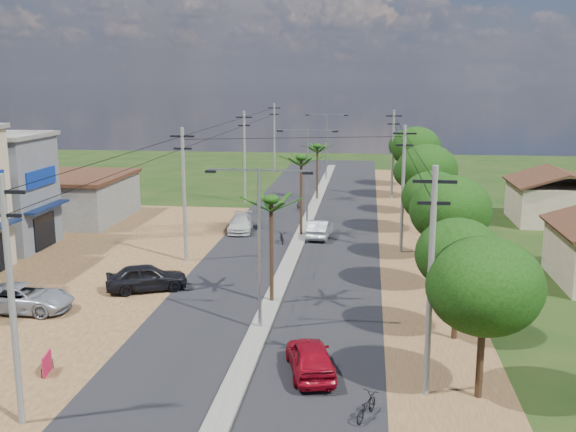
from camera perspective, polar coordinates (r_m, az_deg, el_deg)
name	(u,v)px	position (r m, az deg, el deg)	size (l,w,h in m)	color
ground	(260,330)	(33.46, -2.38, -9.63)	(160.00, 160.00, 0.00)	black
road	(294,253)	(47.62, 0.51, -3.12)	(12.00, 110.00, 0.04)	black
median	(298,242)	(50.49, 0.89, -2.18)	(1.00, 90.00, 0.18)	#605E56
dirt_lot_west	(46,273)	(45.31, -19.81, -4.59)	(18.00, 46.00, 0.04)	brown
dirt_shoulder_east	(416,256)	(47.47, 10.78, -3.38)	(5.00, 90.00, 0.03)	brown
low_shed	(65,197)	(61.51, -18.35, 1.50)	(10.40, 10.40, 3.95)	#605E56
house_east_far	(556,195)	(61.67, 21.73, 1.70)	(7.60, 7.50, 4.60)	tan
tree_east_a	(485,286)	(26.30, 16.31, -5.72)	(4.40, 4.40, 6.37)	black
tree_east_b	(458,255)	(32.08, 14.22, -3.20)	(4.00, 4.00, 5.83)	black
tree_east_c	(450,210)	(38.74, 13.58, 0.49)	(4.60, 4.60, 6.83)	black
tree_east_d	(433,198)	(45.65, 12.19, 1.53)	(4.20, 4.20, 6.13)	black
tree_east_e	(427,170)	(53.43, 11.67, 3.80)	(4.80, 4.80, 7.14)	black
tree_east_f	(414,172)	(61.47, 10.66, 3.70)	(3.80, 3.80, 5.52)	black
tree_east_g	(416,148)	(69.28, 10.78, 5.70)	(5.00, 5.00, 7.38)	black
tree_east_h	(408,146)	(77.27, 10.15, 5.86)	(4.40, 4.40, 6.52)	black
palm_median_near	(271,204)	(35.75, -1.43, 1.00)	(2.00, 2.00, 6.15)	black
palm_median_mid	(301,161)	(51.41, 1.14, 4.65)	(2.00, 2.00, 6.55)	black
palm_median_far	(317,148)	(67.32, 2.50, 5.74)	(2.00, 2.00, 5.85)	black
streetlight_near	(259,235)	(32.04, -2.45, -1.63)	(5.10, 0.18, 8.00)	gray
streetlight_mid	(307,167)	(56.48, 1.64, 4.14)	(5.10, 0.18, 8.00)	gray
streetlight_far	(326,141)	(81.27, 3.26, 6.40)	(5.10, 0.18, 8.00)	gray
utility_pole_w_a	(11,296)	(25.13, -22.38, -6.31)	(1.60, 0.24, 9.00)	#605E56
utility_pole_w_b	(184,192)	(45.05, -8.80, 2.06)	(1.60, 0.24, 9.00)	#605E56
utility_pole_w_c	(245,155)	(66.30, -3.70, 5.20)	(1.60, 0.24, 9.00)	#605E56
utility_pole_w_d	(274,137)	(86.93, -1.17, 6.73)	(1.60, 0.24, 9.00)	#605E56
utility_pole_e_a	(431,277)	(25.96, 11.97, -5.11)	(1.60, 0.24, 9.00)	#605E56
utility_pole_e_b	(403,186)	(47.41, 9.71, 2.50)	(1.60, 0.24, 9.00)	#605E56
utility_pole_e_c	(393,152)	(69.21, 8.86, 5.35)	(1.60, 0.24, 9.00)	#605E56
car_red_near	(310,358)	(28.50, 1.91, -11.93)	(1.73, 4.30, 1.46)	maroon
car_silver_mid	(320,229)	(51.87, 2.73, -1.14)	(1.47, 4.20, 1.38)	#95999D
car_white_far	(240,224)	(54.09, -4.04, -0.67)	(1.81, 4.45, 1.29)	#B2B2AD
car_parked_silver	(23,299)	(38.31, -21.53, -6.52)	(2.42, 5.26, 1.46)	#95999D
car_parked_dark	(147,278)	(39.89, -11.87, -5.15)	(1.86, 4.62, 1.57)	black
moto_rider_east	(366,407)	(25.43, 6.62, -15.79)	(0.58, 1.67, 0.88)	black
moto_rider_west_a	(282,238)	(50.25, -0.51, -1.84)	(0.59, 1.68, 0.88)	black
moto_rider_west_b	(299,206)	(62.37, 0.95, 0.82)	(0.43, 1.53, 0.92)	black
roadside_sign	(47,364)	(30.34, -19.72, -11.71)	(0.27, 1.09, 0.91)	#A90F37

